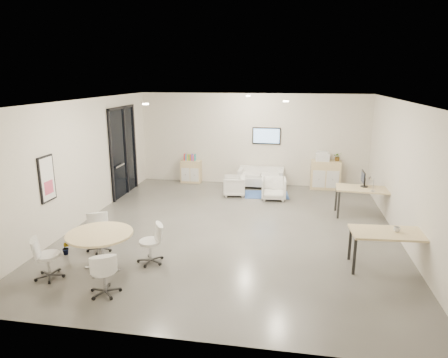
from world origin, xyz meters
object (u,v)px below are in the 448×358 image
Objects in this scene: armchair_left at (234,185)px; desk_rear at (365,191)px; armchair_right at (274,187)px; desk_front at (391,236)px; sideboard_left at (191,171)px; loveseat at (261,178)px; sideboard_right at (325,175)px; round_table at (100,237)px.

desk_rear reaches higher than armchair_left.
desk_front reaches higher than armchair_right.
sideboard_left is at bearing 158.83° from desk_rear.
desk_front reaches higher than armchair_left.
sideboard_left is 0.51× the size of desk_rear.
desk_rear is at bearing -25.75° from sideboard_left.
desk_front is (2.51, -4.36, 0.34)m from armchair_right.
armchair_left reaches higher than loveseat.
armchair_left is 5.95m from desk_front.
armchair_right reaches higher than armchair_left.
armchair_left is 0.44× the size of desk_front.
desk_rear is at bearing -72.21° from sideboard_right.
desk_front is (5.58, -5.92, 0.31)m from sideboard_left.
armchair_left is at bearing 126.01° from desk_front.
round_table is at bearing -138.82° from desk_rear.
sideboard_left is 2.24m from armchair_left.
sideboard_left is at bearing -133.91° from armchair_left.
sideboard_left is 8.14m from desk_front.
sideboard_right is 2.20m from loveseat.
sideboard_right reaches higher than armchair_right.
armchair_right is 0.48× the size of desk_front.
sideboard_right reaches higher than desk_rear.
sideboard_right is 0.76× the size of round_table.
desk_rear is (5.60, -2.70, 0.31)m from sideboard_left.
sideboard_right reaches higher than armchair_left.
sideboard_left reaches higher than desk_rear.
sideboard_right is at bearing 112.37° from desk_rear.
desk_front is 5.74m from round_table.
sideboard_right is (4.75, -0.05, 0.08)m from sideboard_left.
armchair_right reaches higher than loveseat.
loveseat is at bearing 114.00° from desk_front.
desk_rear is at bearing 36.60° from round_table.
round_table is (-1.86, -5.57, 0.36)m from armchair_left.
desk_front is (3.02, -5.75, 0.40)m from loveseat.
sideboard_left is 2.57m from loveseat.
desk_rear is 1.22× the size of round_table.
sideboard_right is 1.29× the size of armchair_right.
loveseat is at bearing 139.75° from armchair_left.
round_table is at bearing -25.18° from armchair_left.
sideboard_left is 3.44m from armchair_right.
sideboard_left reaches higher than armchair_left.
armchair_right is 0.59× the size of round_table.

